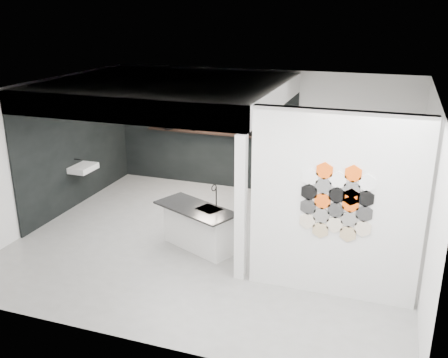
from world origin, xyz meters
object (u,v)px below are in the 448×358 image
kitchen_island (199,227)px  wall_basin (83,168)px  partition_panel (335,207)px  bottle_dark (194,127)px  glass_vase (263,133)px  utensil_cup (166,126)px  kettle (251,132)px  glass_bowl (263,134)px  stockpot (169,125)px

kitchen_island → wall_basin: bearing=-174.9°
partition_panel → bottle_dark: bearing=134.3°
glass_vase → utensil_cup: bearing=180.0°
kitchen_island → kettle: 3.28m
kettle → glass_bowl: kettle is taller
kettle → stockpot: bearing=-163.1°
stockpot → utensil_cup: size_ratio=2.05×
wall_basin → utensil_cup: 2.34m
stockpot → glass_vase: 2.34m
stockpot → kettle: (2.05, 0.00, -0.01)m
wall_basin → glass_vase: size_ratio=3.84×
partition_panel → kettle: bearing=121.4°
stockpot → bottle_dark: size_ratio=1.28×
partition_panel → kitchen_island: size_ratio=1.70×
wall_basin → stockpot: stockpot is taller
kettle → glass_vase: 0.29m
kitchen_island → utensil_cup: utensil_cup is taller
kitchen_island → glass_bowl: (0.33, 3.13, 0.97)m
stockpot → glass_bowl: size_ratio=1.38×
kitchen_island → glass_bowl: glass_bowl is taller
glass_bowl → glass_vase: glass_vase is taller
partition_panel → glass_vase: (-2.08, 3.87, -0.00)m
partition_panel → glass_bowl: 4.39m
utensil_cup → kitchen_island: bearing=-56.4°
utensil_cup → partition_panel: bearing=-40.7°
kitchen_island → kettle: bearing=113.4°
bottle_dark → glass_bowl: bearing=0.0°
stockpot → bottle_dark: stockpot is taller
stockpot → glass_vase: (2.34, 0.00, -0.01)m
glass_bowl → bottle_dark: bearing=180.0°
partition_panel → kitchen_island: bearing=163.0°
partition_panel → wall_basin: size_ratio=4.67×
kitchen_island → stockpot: 3.85m
wall_basin → bottle_dark: size_ratio=3.46×
partition_panel → utensil_cup: size_ratio=25.78×
kitchen_island → stockpot: size_ratio=7.42×
partition_panel → wall_basin: partition_panel is taller
partition_panel → wall_basin: 5.78m
partition_panel → wall_basin: bearing=161.8°
glass_bowl → utensil_cup: size_ratio=1.48×
stockpot → glass_bowl: (2.34, 0.00, -0.03)m
kettle → wall_basin: bearing=-129.4°
kettle → utensil_cup: (-2.13, 0.00, -0.03)m
wall_basin → glass_vase: glass_vase is taller
glass_bowl → utensil_cup: 2.41m
wall_basin → kitchen_island: size_ratio=0.36×
kettle → utensil_cup: bearing=-163.1°
wall_basin → bottle_dark: (1.70, 2.07, 0.56)m
glass_vase → bottle_dark: (-1.69, 0.00, 0.01)m
partition_panel → kitchen_island: 2.71m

